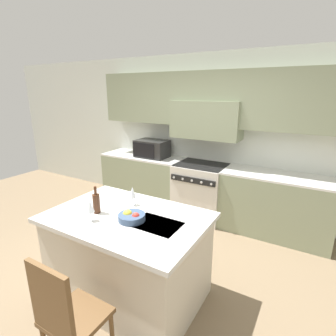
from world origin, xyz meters
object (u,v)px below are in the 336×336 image
wine_glass_near (90,207)px  wine_glass_far (133,193)px  wine_bottle (96,203)px  fruit_bowl (131,217)px  microwave (152,149)px  island_chair (66,315)px  range_stove (200,191)px

wine_glass_near → wine_glass_far: (0.13, 0.48, 0.00)m
wine_bottle → fruit_bowl: bearing=6.5°
microwave → wine_glass_far: size_ratio=2.83×
island_chair → wine_glass_far: wine_glass_far is taller
wine_glass_near → fruit_bowl: (0.32, 0.19, -0.10)m
wine_bottle → range_stove: bearing=84.8°
island_chair → wine_glass_far: 1.24m
range_stove → wine_glass_near: size_ratio=4.59×
microwave → range_stove: bearing=-1.1°
microwave → wine_glass_near: bearing=-69.7°
microwave → wine_glass_near: (0.86, -2.33, -0.02)m
microwave → fruit_bowl: microwave is taller
microwave → wine_bottle: 2.32m
range_stove → fruit_bowl: (0.20, -2.12, 0.50)m
island_chair → wine_glass_near: wine_glass_near is taller
wine_glass_near → fruit_bowl: 0.39m
wine_glass_near → range_stove: bearing=86.9°
range_stove → fruit_bowl: fruit_bowl is taller
wine_glass_near → island_chair: bearing=-60.1°
range_stove → wine_glass_far: (0.00, -1.84, 0.60)m
microwave → island_chair: (1.23, -2.97, -0.52)m
microwave → wine_glass_far: 2.11m
island_chair → wine_bottle: 1.01m
wine_glass_near → wine_glass_far: same height
island_chair → fruit_bowl: island_chair is taller
range_stove → island_chair: size_ratio=0.91×
island_chair → fruit_bowl: bearing=93.0°
microwave → wine_bottle: size_ratio=2.09×
wine_glass_near → microwave: bearing=110.3°
microwave → island_chair: microwave is taller
island_chair → fruit_bowl: 0.92m
wine_glass_near → wine_bottle: bearing=116.5°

